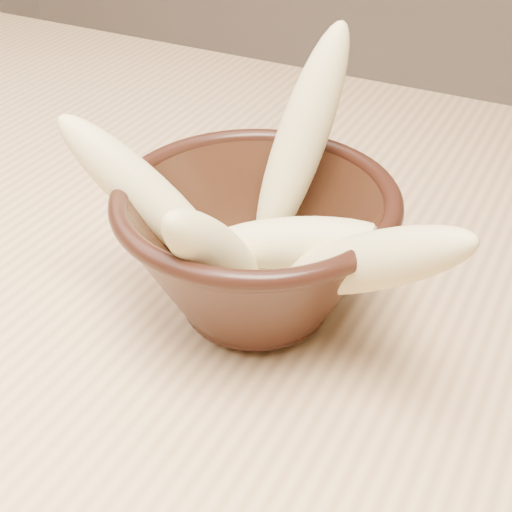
{
  "coord_description": "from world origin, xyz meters",
  "views": [
    {
      "loc": [
        0.3,
        -0.38,
        1.07
      ],
      "look_at": [
        0.13,
        -0.04,
        0.8
      ],
      "focal_mm": 50.0,
      "sensor_mm": 36.0,
      "label": 1
    }
  ],
  "objects": [
    {
      "name": "table",
      "position": [
        0.0,
        0.0,
        0.67
      ],
      "size": [
        1.2,
        0.8,
        0.75
      ],
      "color": "tan",
      "rests_on": "ground"
    },
    {
      "name": "banana_right",
      "position": [
        0.21,
        -0.07,
        0.83
      ],
      "size": [
        0.15,
        0.08,
        0.12
      ],
      "primitive_type": "ellipsoid",
      "rotation": [
        0.94,
        0.0,
        1.23
      ],
      "color": "#D8C180",
      "rests_on": "bowl"
    },
    {
      "name": "bowl",
      "position": [
        0.13,
        -0.04,
        0.81
      ],
      "size": [
        0.18,
        0.18,
        0.1
      ],
      "rotation": [
        0.0,
        0.0,
        0.39
      ],
      "color": "black",
      "rests_on": "table"
    },
    {
      "name": "banana_across",
      "position": [
        0.16,
        -0.04,
        0.82
      ],
      "size": [
        0.13,
        0.06,
        0.06
      ],
      "primitive_type": "ellipsoid",
      "rotation": [
        1.38,
        0.0,
        1.82
      ],
      "color": "#D8C180",
      "rests_on": "bowl"
    },
    {
      "name": "banana_front",
      "position": [
        0.13,
        -0.1,
        0.83
      ],
      "size": [
        0.04,
        0.11,
        0.11
      ],
      "primitive_type": "ellipsoid",
      "rotation": [
        0.71,
        0.0,
        -0.08
      ],
      "color": "#D8C180",
      "rests_on": "bowl"
    },
    {
      "name": "milk_puddle",
      "position": [
        0.13,
        -0.04,
        0.78
      ],
      "size": [
        0.1,
        0.1,
        0.01
      ],
      "primitive_type": "cylinder",
      "color": "beige",
      "rests_on": "bowl"
    },
    {
      "name": "banana_left",
      "position": [
        0.06,
        -0.07,
        0.84
      ],
      "size": [
        0.13,
        0.06,
        0.12
      ],
      "primitive_type": "ellipsoid",
      "rotation": [
        0.83,
        0.0,
        -1.37
      ],
      "color": "#D8C180",
      "rests_on": "bowl"
    },
    {
      "name": "banana_upright",
      "position": [
        0.13,
        0.01,
        0.86
      ],
      "size": [
        0.07,
        0.1,
        0.16
      ],
      "primitive_type": "ellipsoid",
      "rotation": [
        0.43,
        0.0,
        2.76
      ],
      "color": "#D8C180",
      "rests_on": "bowl"
    }
  ]
}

